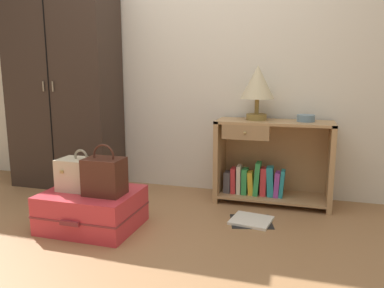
{
  "coord_description": "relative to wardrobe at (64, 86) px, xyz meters",
  "views": [
    {
      "loc": [
        0.96,
        -1.9,
        1.08
      ],
      "look_at": [
        0.14,
        0.83,
        0.55
      ],
      "focal_mm": 34.96,
      "sensor_mm": 36.0,
      "label": 1
    }
  ],
  "objects": [
    {
      "name": "ground_plane",
      "position": [
        1.25,
        -1.2,
        -0.98
      ],
      "size": [
        9.0,
        9.0,
        0.0
      ],
      "primitive_type": "plane",
      "color": "#9E7047"
    },
    {
      "name": "suitcase_large",
      "position": [
        0.8,
        -0.88,
        -0.84
      ],
      "size": [
        0.65,
        0.55,
        0.27
      ],
      "color": "#D1333D",
      "rests_on": "ground_plane"
    },
    {
      "name": "wardrobe",
      "position": [
        0.0,
        0.0,
        0.0
      ],
      "size": [
        1.02,
        0.47,
        1.95
      ],
      "color": "#33261E",
      "rests_on": "ground_plane"
    },
    {
      "name": "table_lamp",
      "position": [
        1.83,
        0.06,
        0.02
      ],
      "size": [
        0.28,
        0.28,
        0.45
      ],
      "color": "olive",
      "rests_on": "bookshelf"
    },
    {
      "name": "bookshelf",
      "position": [
        1.95,
        0.05,
        -0.64
      ],
      "size": [
        0.96,
        0.38,
        0.7
      ],
      "color": "tan",
      "rests_on": "ground_plane"
    },
    {
      "name": "bottle",
      "position": [
        0.39,
        -0.91,
        -0.89
      ],
      "size": [
        0.08,
        0.08,
        0.2
      ],
      "color": "white",
      "rests_on": "ground_plane"
    },
    {
      "name": "bowl",
      "position": [
        2.23,
        0.06,
        -0.25
      ],
      "size": [
        0.14,
        0.14,
        0.06
      ],
      "primitive_type": "cylinder",
      "color": "slate",
      "rests_on": "bookshelf"
    },
    {
      "name": "open_book_on_floor",
      "position": [
        1.88,
        -0.45,
        -0.97
      ],
      "size": [
        0.36,
        0.35,
        0.02
      ],
      "color": "white",
      "rests_on": "ground_plane"
    },
    {
      "name": "back_wall",
      "position": [
        1.25,
        0.3,
        0.32
      ],
      "size": [
        6.4,
        0.1,
        2.6
      ],
      "primitive_type": "cube",
      "color": "silver",
      "rests_on": "ground_plane"
    },
    {
      "name": "train_case",
      "position": [
        0.73,
        -0.88,
        -0.59
      ],
      "size": [
        0.33,
        0.21,
        0.3
      ],
      "color": "beige",
      "rests_on": "suitcase_large"
    },
    {
      "name": "handbag",
      "position": [
        0.93,
        -0.92,
        -0.58
      ],
      "size": [
        0.26,
        0.19,
        0.35
      ],
      "color": "#472319",
      "rests_on": "suitcase_large"
    }
  ]
}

